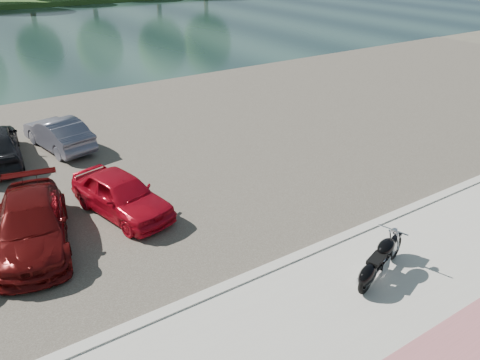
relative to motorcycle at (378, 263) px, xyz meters
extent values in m
plane|color=#595447|center=(-0.53, -0.28, -0.56)|extent=(200.00, 200.00, 0.00)
cube|color=#BCB8B1|center=(-0.53, -1.28, -0.51)|extent=(60.00, 6.00, 0.10)
cube|color=#BCB8B1|center=(-0.53, 1.72, -0.49)|extent=(60.00, 0.30, 0.14)
cube|color=#423B35|center=(-0.53, 10.72, -0.54)|extent=(60.00, 18.00, 0.04)
cube|color=#1A2F2F|center=(-0.53, 39.72, -0.56)|extent=(120.00, 40.00, 0.00)
torus|color=black|center=(0.99, 0.32, -0.12)|extent=(0.68, 0.33, 0.68)
torus|color=black|center=(-0.57, -0.20, -0.12)|extent=(0.68, 0.33, 0.68)
cylinder|color=#B2B2B7|center=(0.99, 0.32, -0.12)|extent=(0.46, 0.20, 0.46)
cylinder|color=#B2B2B7|center=(-0.57, -0.20, -0.12)|extent=(0.46, 0.20, 0.46)
cylinder|color=silver|center=(0.89, 0.18, 0.18)|extent=(0.32, 0.15, 0.63)
cylinder|color=silver|center=(0.83, 0.37, 0.18)|extent=(0.32, 0.15, 0.63)
cylinder|color=silver|center=(0.68, 0.22, 0.57)|extent=(0.27, 0.72, 0.04)
sphere|color=silver|center=(0.77, 0.25, 0.49)|extent=(0.20, 0.20, 0.16)
sphere|color=silver|center=(0.84, 0.27, 0.49)|extent=(0.14, 0.14, 0.11)
cube|color=black|center=(0.99, 0.32, 0.19)|extent=(0.47, 0.27, 0.06)
cube|color=black|center=(0.21, 0.06, -0.18)|extent=(1.17, 0.47, 0.08)
cube|color=silver|center=(0.16, 0.05, -0.11)|extent=(0.53, 0.44, 0.34)
cylinder|color=silver|center=(0.26, 0.08, 0.09)|extent=(0.29, 0.25, 0.27)
cylinder|color=silver|center=(0.07, 0.02, 0.09)|extent=(0.29, 0.25, 0.27)
ellipsoid|color=black|center=(0.38, 0.12, 0.26)|extent=(0.76, 0.55, 0.32)
cube|color=black|center=(-0.12, -0.05, 0.20)|extent=(0.61, 0.44, 0.10)
ellipsoid|color=black|center=(-0.53, -0.18, 0.00)|extent=(0.80, 0.55, 0.50)
cube|color=black|center=(-0.57, -0.20, -0.07)|extent=(0.44, 0.30, 0.30)
cylinder|color=silver|center=(-0.17, 0.11, -0.24)|extent=(1.07, 0.43, 0.09)
cylinder|color=silver|center=(-0.17, 0.11, -0.16)|extent=(1.07, 0.43, 0.09)
cylinder|color=#B2B2B7|center=(0.12, -0.16, -0.33)|extent=(0.07, 0.14, 0.22)
imported|color=#4F0B0B|center=(-6.49, 6.05, 0.12)|extent=(2.68, 4.69, 1.28)
imported|color=#B80C1E|center=(-3.92, 6.36, 0.11)|extent=(2.36, 3.97, 1.27)
imported|color=slate|center=(-4.20, 12.50, 0.10)|extent=(2.05, 3.95, 1.24)
camera|label=1|loc=(-7.61, -5.69, 6.76)|focal=35.00mm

